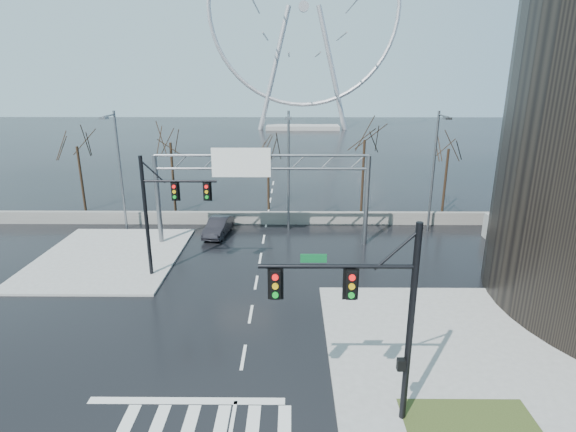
{
  "coord_description": "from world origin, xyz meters",
  "views": [
    {
      "loc": [
        2.24,
        -18.14,
        12.61
      ],
      "look_at": [
        2.03,
        9.49,
        4.0
      ],
      "focal_mm": 28.0,
      "sensor_mm": 36.0,
      "label": 1
    }
  ],
  "objects_px": {
    "car": "(218,227)",
    "ferris_wheel": "(304,15)",
    "sign_gantry": "(257,179)",
    "signal_mast_near": "(374,307)",
    "signal_mast_far": "(163,206)"
  },
  "relations": [
    {
      "from": "sign_gantry",
      "to": "ferris_wheel",
      "type": "relative_size",
      "value": 0.32
    },
    {
      "from": "signal_mast_near",
      "to": "ferris_wheel",
      "type": "bearing_deg",
      "value": 90.08
    },
    {
      "from": "car",
      "to": "ferris_wheel",
      "type": "bearing_deg",
      "value": 91.82
    },
    {
      "from": "signal_mast_far",
      "to": "sign_gantry",
      "type": "distance_m",
      "value": 8.14
    },
    {
      "from": "ferris_wheel",
      "to": "car",
      "type": "xyz_separation_m",
      "value": [
        -8.79,
        -78.0,
        -25.41
      ]
    },
    {
      "from": "signal_mast_near",
      "to": "signal_mast_far",
      "type": "distance_m",
      "value": 17.03
    },
    {
      "from": "signal_mast_far",
      "to": "ferris_wheel",
      "type": "bearing_deg",
      "value": 82.8
    },
    {
      "from": "signal_mast_near",
      "to": "signal_mast_far",
      "type": "bearing_deg",
      "value": 130.26
    },
    {
      "from": "signal_mast_near",
      "to": "car",
      "type": "height_order",
      "value": "signal_mast_near"
    },
    {
      "from": "sign_gantry",
      "to": "car",
      "type": "bearing_deg",
      "value": 149.17
    },
    {
      "from": "signal_mast_near",
      "to": "car",
      "type": "distance_m",
      "value": 23.23
    },
    {
      "from": "signal_mast_near",
      "to": "ferris_wheel",
      "type": "distance_m",
      "value": 101.29
    },
    {
      "from": "ferris_wheel",
      "to": "car",
      "type": "relative_size",
      "value": 11.52
    },
    {
      "from": "signal_mast_far",
      "to": "ferris_wheel",
      "type": "height_order",
      "value": "ferris_wheel"
    },
    {
      "from": "signal_mast_near",
      "to": "ferris_wheel",
      "type": "height_order",
      "value": "ferris_wheel"
    }
  ]
}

